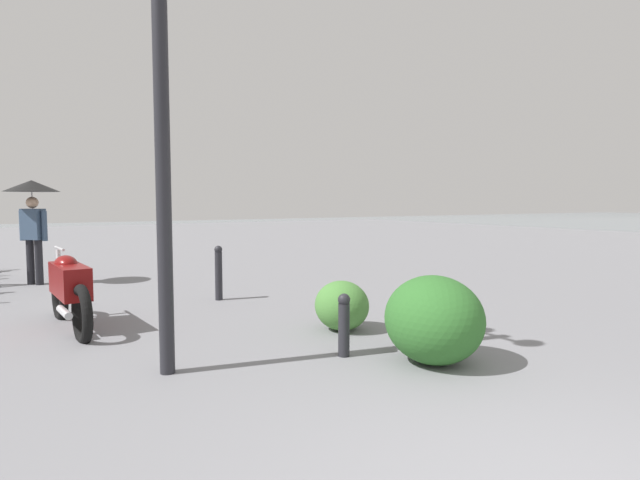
{
  "coord_description": "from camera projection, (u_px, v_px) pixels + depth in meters",
  "views": [
    {
      "loc": [
        -1.14,
        2.39,
        1.62
      ],
      "look_at": [
        9.06,
        -3.92,
        0.71
      ],
      "focal_mm": 28.53,
      "sensor_mm": 36.0,
      "label": 1
    }
  ],
  "objects": [
    {
      "name": "shrub_low",
      "position": [
        342.0,
        306.0,
        6.39
      ],
      "size": [
        0.73,
        0.66,
        0.62
      ],
      "color": "#477F38",
      "rests_on": "ground"
    },
    {
      "name": "shrub_round",
      "position": [
        434.0,
        320.0,
        5.07
      ],
      "size": [
        1.04,
        0.94,
        0.89
      ],
      "color": "#2D6628",
      "rests_on": "ground"
    },
    {
      "name": "bollard_near",
      "position": [
        344.0,
        323.0,
        5.3
      ],
      "size": [
        0.13,
        0.13,
        0.66
      ],
      "color": "#232328",
      "rests_on": "ground"
    },
    {
      "name": "bollard_mid",
      "position": [
        219.0,
        272.0,
        8.34
      ],
      "size": [
        0.13,
        0.13,
        0.9
      ],
      "color": "#232328",
      "rests_on": "ground"
    },
    {
      "name": "motorcycle",
      "position": [
        69.0,
        289.0,
        6.48
      ],
      "size": [
        2.17,
        0.41,
        1.06
      ],
      "color": "black",
      "rests_on": "ground"
    },
    {
      "name": "lamppost",
      "position": [
        160.0,
        60.0,
        4.59
      ],
      "size": [
        0.98,
        0.28,
        4.41
      ],
      "color": "#232328",
      "rests_on": "ground"
    },
    {
      "name": "pedestrian",
      "position": [
        32.0,
        202.0,
        9.81
      ],
      "size": [
        1.0,
        1.0,
        2.03
      ],
      "color": "black",
      "rests_on": "ground"
    }
  ]
}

